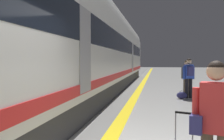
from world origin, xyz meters
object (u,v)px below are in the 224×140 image
object	(u,v)px
high_speed_train	(87,42)
duffel_bag_mid	(182,95)
traveller_foreground	(214,121)
duffel_bag_near	(194,93)
passenger_near	(187,74)
passenger_mid	(189,75)

from	to	relation	value
high_speed_train	duffel_bag_mid	xyz separation A→B (m)	(4.23, 0.04, -2.35)
high_speed_train	traveller_foreground	world-z (taller)	high_speed_train
high_speed_train	duffel_bag_near	size ratio (longest dim) A/B	78.02
high_speed_train	duffel_bag_near	bearing A→B (deg)	10.25
duffel_bag_near	duffel_bag_mid	world-z (taller)	same
duffel_bag_mid	passenger_near	bearing A→B (deg)	73.62
duffel_bag_near	duffel_bag_mid	size ratio (longest dim) A/B	1.00
passenger_mid	duffel_bag_mid	bearing A→B (deg)	-138.22
high_speed_train	passenger_near	bearing A→B (deg)	14.56
traveller_foreground	duffel_bag_mid	size ratio (longest dim) A/B	3.77
duffel_bag_near	passenger_near	bearing A→B (deg)	136.01
high_speed_train	passenger_mid	distance (m)	4.80
passenger_near	duffel_bag_near	xyz separation A→B (m)	(0.31, -0.30, -0.85)
high_speed_train	passenger_mid	size ratio (longest dim) A/B	19.57
passenger_mid	duffel_bag_mid	world-z (taller)	passenger_mid
duffel_bag_near	passenger_mid	size ratio (longest dim) A/B	0.25
high_speed_train	passenger_near	distance (m)	4.96
high_speed_train	duffel_bag_mid	distance (m)	4.84
high_speed_train	duffel_bag_near	distance (m)	5.49
passenger_near	duffel_bag_mid	xyz separation A→B (m)	(-0.34, -1.15, -0.85)
traveller_foreground	passenger_mid	bearing A→B (deg)	84.74
traveller_foreground	duffel_bag_near	bearing A→B (deg)	82.98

